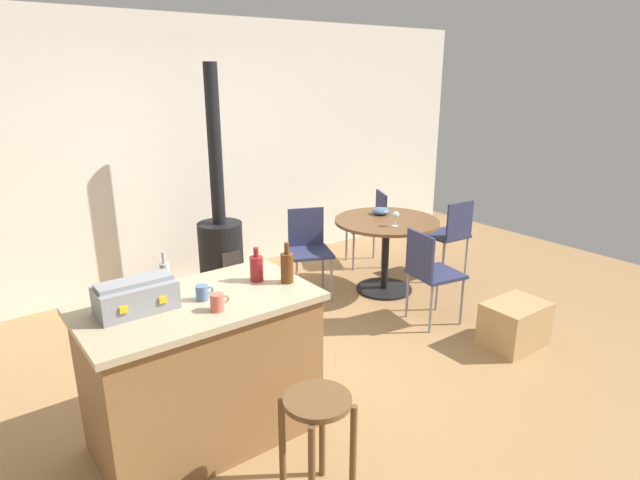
% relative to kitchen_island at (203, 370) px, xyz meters
% --- Properties ---
extents(ground_plane, '(8.80, 8.80, 0.00)m').
position_rel_kitchen_island_xyz_m(ground_plane, '(0.96, 0.19, -0.46)').
color(ground_plane, '#A37A4C').
extents(back_wall, '(8.00, 0.10, 2.70)m').
position_rel_kitchen_island_xyz_m(back_wall, '(0.96, 2.62, 0.89)').
color(back_wall, silver).
rests_on(back_wall, ground_plane).
extents(kitchen_island, '(1.33, 0.75, 0.92)m').
position_rel_kitchen_island_xyz_m(kitchen_island, '(0.00, 0.00, 0.00)').
color(kitchen_island, olive).
rests_on(kitchen_island, ground_plane).
extents(wooden_stool, '(0.34, 0.34, 0.62)m').
position_rel_kitchen_island_xyz_m(wooden_stool, '(0.23, -0.82, 0.00)').
color(wooden_stool, brown).
rests_on(wooden_stool, ground_plane).
extents(dining_table, '(1.04, 1.04, 0.75)m').
position_rel_kitchen_island_xyz_m(dining_table, '(2.47, 1.02, 0.12)').
color(dining_table, black).
rests_on(dining_table, ground_plane).
extents(folding_chair_near, '(0.43, 0.43, 0.86)m').
position_rel_kitchen_island_xyz_m(folding_chair_near, '(3.29, 0.88, 0.05)').
color(folding_chair_near, navy).
rests_on(folding_chair_near, ground_plane).
extents(folding_chair_far, '(0.53, 0.53, 0.85)m').
position_rel_kitchen_island_xyz_m(folding_chair_far, '(2.88, 1.70, 0.04)').
color(folding_chair_far, navy).
rests_on(folding_chair_far, ground_plane).
extents(folding_chair_left, '(0.52, 0.52, 0.87)m').
position_rel_kitchen_island_xyz_m(folding_chair_left, '(1.78, 1.39, 0.06)').
color(folding_chair_left, navy).
rests_on(folding_chair_left, ground_plane).
extents(folding_chair_right, '(0.46, 0.46, 0.85)m').
position_rel_kitchen_island_xyz_m(folding_chair_right, '(2.26, 0.25, 0.04)').
color(folding_chair_right, navy).
rests_on(folding_chair_right, ground_plane).
extents(wood_stove, '(0.44, 0.45, 2.24)m').
position_rel_kitchen_island_xyz_m(wood_stove, '(1.10, 1.95, 0.09)').
color(wood_stove, black).
rests_on(wood_stove, ground_plane).
extents(toolbox, '(0.41, 0.24, 0.18)m').
position_rel_kitchen_island_xyz_m(toolbox, '(-0.32, 0.07, 0.54)').
color(toolbox, gray).
rests_on(toolbox, kitchen_island).
extents(bottle_0, '(0.08, 0.08, 0.22)m').
position_rel_kitchen_island_xyz_m(bottle_0, '(0.42, 0.05, 0.54)').
color(bottle_0, maroon).
rests_on(bottle_0, kitchen_island).
extents(bottle_1, '(0.06, 0.06, 0.25)m').
position_rel_kitchen_island_xyz_m(bottle_1, '(-0.10, 0.22, 0.55)').
color(bottle_1, '#B7B2AD').
rests_on(bottle_1, kitchen_island).
extents(bottle_2, '(0.08, 0.08, 0.26)m').
position_rel_kitchen_island_xyz_m(bottle_2, '(0.55, -0.09, 0.55)').
color(bottle_2, '#603314').
rests_on(bottle_2, kitchen_island).
extents(cup_0, '(0.11, 0.08, 0.10)m').
position_rel_kitchen_island_xyz_m(cup_0, '(0.03, -0.20, 0.50)').
color(cup_0, '#DB6651').
rests_on(cup_0, kitchen_island).
extents(cup_1, '(0.11, 0.07, 0.09)m').
position_rel_kitchen_island_xyz_m(cup_1, '(0.02, -0.02, 0.50)').
color(cup_1, '#4C7099').
rests_on(cup_1, kitchen_island).
extents(wine_glass, '(0.07, 0.07, 0.14)m').
position_rel_kitchen_island_xyz_m(wine_glass, '(2.37, 0.81, 0.40)').
color(wine_glass, silver).
rests_on(wine_glass, dining_table).
extents(serving_bowl, '(0.18, 0.18, 0.07)m').
position_rel_kitchen_island_xyz_m(serving_bowl, '(2.56, 1.21, 0.33)').
color(serving_bowl, '#4C7099').
rests_on(serving_bowl, dining_table).
extents(cardboard_box, '(0.52, 0.38, 0.37)m').
position_rel_kitchen_island_xyz_m(cardboard_box, '(2.51, -0.46, -0.28)').
color(cardboard_box, tan).
rests_on(cardboard_box, ground_plane).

